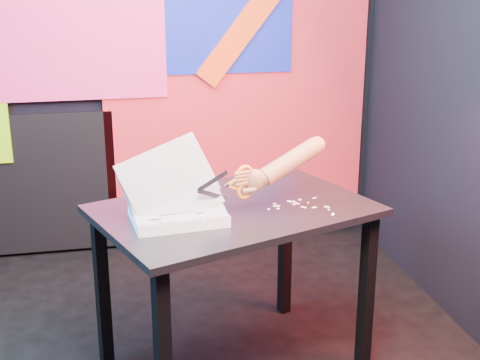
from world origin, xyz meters
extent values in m
cube|color=black|center=(0.00, 1.50, 1.35)|extent=(3.00, 0.01, 2.70)
cube|color=black|center=(0.00, -1.50, 1.35)|extent=(3.00, 0.01, 2.70)
cube|color=red|center=(0.65, 1.47, 0.85)|extent=(1.60, 0.02, 1.60)
cube|color=#1223AD|center=(0.55, 1.46, 1.45)|extent=(0.85, 0.02, 0.75)
cube|color=#F43174|center=(-0.25, 1.45, 1.35)|extent=(0.95, 0.02, 0.80)
cube|color=black|center=(-0.75, 1.47, 0.45)|extent=(1.30, 0.02, 0.85)
cube|color=black|center=(0.01, -0.38, 0.36)|extent=(0.06, 0.06, 0.72)
cube|color=black|center=(-0.20, 0.17, 0.36)|extent=(0.06, 0.06, 0.72)
cube|color=black|center=(0.90, -0.05, 0.36)|extent=(0.06, 0.06, 0.72)
cube|color=black|center=(0.69, 0.50, 0.36)|extent=(0.06, 0.06, 0.72)
cube|color=#3C3C3C|center=(0.35, 0.06, 0.73)|extent=(1.25, 1.04, 0.03)
cube|color=white|center=(0.11, -0.05, 0.77)|extent=(0.37, 0.29, 0.04)
cube|color=white|center=(0.11, -0.05, 0.79)|extent=(0.37, 0.29, 0.00)
cube|color=white|center=(0.11, -0.05, 0.80)|extent=(0.37, 0.27, 0.11)
cube|color=white|center=(0.10, -0.03, 0.82)|extent=(0.39, 0.26, 0.18)
cube|color=white|center=(0.09, -0.02, 0.87)|extent=(0.40, 0.23, 0.26)
cube|color=white|center=(0.08, 0.00, 0.91)|extent=(0.41, 0.20, 0.30)
cylinder|color=black|center=(-0.03, -0.18, 0.79)|extent=(0.01, 0.01, 0.00)
cylinder|color=black|center=(-0.01, -0.17, 0.79)|extent=(0.01, 0.01, 0.00)
cylinder|color=black|center=(0.02, -0.17, 0.79)|extent=(0.01, 0.01, 0.00)
cylinder|color=black|center=(0.04, -0.17, 0.79)|extent=(0.01, 0.01, 0.00)
cylinder|color=black|center=(0.06, -0.17, 0.79)|extent=(0.01, 0.01, 0.00)
cylinder|color=black|center=(0.09, -0.16, 0.79)|extent=(0.01, 0.01, 0.00)
cylinder|color=black|center=(0.11, -0.16, 0.79)|extent=(0.01, 0.01, 0.00)
cylinder|color=black|center=(0.13, -0.16, 0.79)|extent=(0.01, 0.01, 0.00)
cylinder|color=black|center=(0.16, -0.16, 0.79)|extent=(0.01, 0.01, 0.00)
cylinder|color=black|center=(0.18, -0.16, 0.79)|extent=(0.01, 0.01, 0.00)
cylinder|color=black|center=(0.21, -0.15, 0.79)|extent=(0.01, 0.01, 0.00)
cylinder|color=black|center=(0.23, -0.15, 0.79)|extent=(0.01, 0.01, 0.00)
cylinder|color=black|center=(0.25, -0.15, 0.79)|extent=(0.01, 0.01, 0.00)
cylinder|color=black|center=(0.28, -0.15, 0.79)|extent=(0.01, 0.01, 0.00)
cylinder|color=black|center=(-0.06, 0.05, 0.79)|extent=(0.01, 0.01, 0.00)
cylinder|color=black|center=(-0.03, 0.06, 0.79)|extent=(0.01, 0.01, 0.00)
cylinder|color=black|center=(-0.01, 0.06, 0.79)|extent=(0.01, 0.01, 0.00)
cylinder|color=black|center=(0.02, 0.06, 0.79)|extent=(0.01, 0.01, 0.00)
cylinder|color=black|center=(0.04, 0.06, 0.79)|extent=(0.01, 0.01, 0.00)
cylinder|color=black|center=(0.06, 0.07, 0.79)|extent=(0.01, 0.01, 0.00)
cylinder|color=black|center=(0.09, 0.07, 0.79)|extent=(0.01, 0.01, 0.00)
cylinder|color=black|center=(0.11, 0.07, 0.79)|extent=(0.01, 0.01, 0.00)
cylinder|color=black|center=(0.13, 0.07, 0.79)|extent=(0.01, 0.01, 0.00)
cylinder|color=black|center=(0.16, 0.07, 0.79)|extent=(0.01, 0.01, 0.00)
cylinder|color=black|center=(0.18, 0.08, 0.79)|extent=(0.01, 0.01, 0.00)
cylinder|color=black|center=(0.21, 0.08, 0.79)|extent=(0.01, 0.01, 0.00)
cylinder|color=black|center=(0.23, 0.08, 0.79)|extent=(0.01, 0.01, 0.00)
cylinder|color=black|center=(0.25, 0.08, 0.79)|extent=(0.01, 0.01, 0.00)
cube|color=black|center=(0.02, -0.01, 0.79)|extent=(0.06, 0.02, 0.00)
cube|color=black|center=(0.13, -0.02, 0.79)|extent=(0.05, 0.02, 0.00)
cube|color=black|center=(0.08, -0.09, 0.79)|extent=(0.08, 0.02, 0.00)
cube|color=black|center=(0.19, -0.09, 0.79)|extent=(0.04, 0.01, 0.00)
cube|color=black|center=(0.02, -0.13, 0.79)|extent=(0.05, 0.02, 0.00)
cube|color=#A8ACC1|center=(0.24, -0.06, 0.90)|extent=(0.13, 0.05, 0.07)
cube|color=#A8ACC1|center=(0.24, -0.06, 0.85)|extent=(0.13, 0.05, 0.07)
cylinder|color=#A8ACC1|center=(0.30, -0.04, 0.88)|extent=(0.02, 0.02, 0.01)
cube|color=orange|center=(0.33, -0.03, 0.87)|extent=(0.05, 0.03, 0.03)
cube|color=orange|center=(0.33, -0.03, 0.89)|extent=(0.05, 0.03, 0.03)
torus|color=orange|center=(0.38, -0.01, 0.91)|extent=(0.07, 0.04, 0.07)
torus|color=orange|center=(0.38, -0.01, 0.84)|extent=(0.07, 0.04, 0.07)
ellipsoid|color=brown|center=(0.42, 0.00, 0.88)|extent=(0.09, 0.05, 0.09)
cylinder|color=brown|center=(0.38, -0.01, 0.87)|extent=(0.07, 0.04, 0.02)
cylinder|color=brown|center=(0.38, -0.01, 0.89)|extent=(0.06, 0.04, 0.02)
cylinder|color=brown|center=(0.38, -0.01, 0.90)|extent=(0.06, 0.03, 0.02)
cylinder|color=brown|center=(0.38, -0.01, 0.92)|extent=(0.05, 0.03, 0.02)
cylinder|color=brown|center=(0.40, -0.02, 0.84)|extent=(0.06, 0.02, 0.03)
cylinder|color=brown|center=(0.46, 0.02, 0.88)|extent=(0.07, 0.07, 0.06)
cylinder|color=brown|center=(0.58, 0.06, 0.93)|extent=(0.29, 0.16, 0.17)
sphere|color=brown|center=(0.70, 0.10, 0.98)|extent=(0.07, 0.07, 0.07)
cube|color=white|center=(0.60, 0.04, 0.75)|extent=(0.01, 0.01, 0.00)
cube|color=white|center=(0.48, 0.01, 0.75)|extent=(0.01, 0.02, 0.00)
cube|color=white|center=(0.70, 0.10, 0.75)|extent=(0.02, 0.01, 0.00)
cube|color=white|center=(0.60, 0.07, 0.75)|extent=(0.03, 0.01, 0.00)
cube|color=white|center=(0.72, -0.02, 0.75)|extent=(0.02, 0.02, 0.00)
cube|color=white|center=(0.52, 0.03, 0.75)|extent=(0.03, 0.01, 0.00)
cube|color=white|center=(0.52, 0.00, 0.75)|extent=(0.02, 0.02, 0.00)
cube|color=white|center=(0.64, 0.09, 0.75)|extent=(0.01, 0.02, 0.00)
cube|color=white|center=(0.62, 0.00, 0.75)|extent=(0.02, 0.02, 0.00)
cube|color=white|center=(0.72, -0.05, 0.75)|extent=(0.01, 0.02, 0.00)
cube|color=white|center=(0.66, 0.05, 0.75)|extent=(0.01, 0.01, 0.00)
cube|color=white|center=(0.52, 0.06, 0.75)|extent=(0.01, 0.01, 0.00)
cube|color=white|center=(0.71, -0.10, 0.75)|extent=(0.02, 0.03, 0.00)
cube|color=white|center=(0.67, -0.01, 0.75)|extent=(0.02, 0.02, 0.00)
cube|color=white|center=(0.59, 0.08, 0.75)|extent=(0.02, 0.01, 0.00)
cube|color=white|center=(0.61, 0.05, 0.75)|extent=(0.02, 0.03, 0.00)
camera|label=1|loc=(-0.14, -2.43, 1.68)|focal=50.00mm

